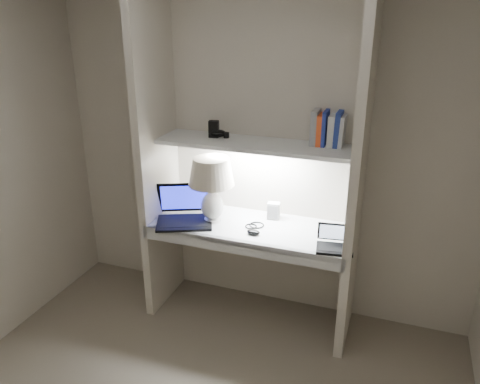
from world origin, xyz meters
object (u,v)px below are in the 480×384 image
at_px(table_lamp, 212,179).
at_px(book_row, 328,129).
at_px(laptop_netbook, 335,243).
at_px(speaker, 274,211).
at_px(laptop_main, 184,213).

distance_m(table_lamp, book_row, 0.89).
xyz_separation_m(laptop_netbook, speaker, (-0.50, 0.31, 0.03)).
bearing_deg(book_row, speaker, -174.36).
bearing_deg(laptop_main, speaker, -1.56).
distance_m(table_lamp, speaker, 0.53).
relative_size(table_lamp, laptop_main, 0.97).
bearing_deg(book_row, table_lamp, -163.63).
xyz_separation_m(speaker, book_row, (0.35, 0.03, 0.64)).
bearing_deg(book_row, laptop_netbook, -66.45).
bearing_deg(laptop_netbook, speaker, 140.12).
relative_size(table_lamp, laptop_netbook, 1.86).
bearing_deg(laptop_main, laptop_netbook, -26.72).
xyz_separation_m(laptop_netbook, book_row, (-0.15, 0.34, 0.67)).
height_order(laptop_main, laptop_netbook, laptop_main).
distance_m(laptop_main, book_row, 1.20).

